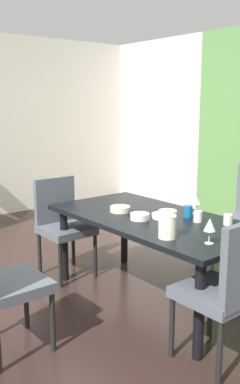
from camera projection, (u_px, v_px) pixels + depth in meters
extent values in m
cube|color=#30201D|center=(56.00, 288.00, 3.83)|extent=(5.65, 6.07, 0.02)
cube|color=silver|center=(156.00, 124.00, 6.84)|extent=(1.89, 0.10, 2.57)
cube|color=black|center=(154.00, 219.00, 3.46)|extent=(1.82, 0.91, 0.04)
cylinder|color=black|center=(124.00, 231.00, 4.36)|extent=(0.07, 0.07, 0.67)
cylinder|color=black|center=(64.00, 245.00, 3.93)|extent=(0.07, 0.07, 0.67)
cylinder|color=black|center=(199.00, 310.00, 2.69)|extent=(0.07, 0.07, 0.67)
cube|color=#50565E|center=(216.00, 294.00, 2.66)|extent=(0.44, 0.44, 0.07)
cylinder|color=black|center=(172.00, 327.00, 2.74)|extent=(0.04, 0.04, 0.42)
cylinder|color=black|center=(210.00, 309.00, 2.97)|extent=(0.04, 0.04, 0.42)
cylinder|color=black|center=(219.00, 353.00, 2.45)|extent=(0.04, 0.04, 0.42)
cube|color=#50565E|center=(67.00, 230.00, 4.00)|extent=(0.44, 0.44, 0.07)
cube|color=#50565E|center=(55.00, 202.00, 4.10)|extent=(0.05, 0.42, 0.47)
cylinder|color=black|center=(95.00, 256.00, 4.02)|extent=(0.04, 0.04, 0.42)
cylinder|color=black|center=(60.00, 265.00, 3.79)|extent=(0.04, 0.04, 0.42)
cylinder|color=black|center=(73.00, 245.00, 4.31)|extent=(0.04, 0.04, 0.42)
cylinder|color=black|center=(40.00, 253.00, 4.08)|extent=(0.04, 0.04, 0.42)
cube|color=#50565E|center=(11.00, 285.00, 2.78)|extent=(0.44, 0.44, 0.07)
cylinder|color=black|center=(26.00, 301.00, 3.09)|extent=(0.04, 0.04, 0.42)
cylinder|color=black|center=(53.00, 322.00, 2.80)|extent=(0.04, 0.04, 0.42)
cylinder|color=black|center=(213.00, 244.00, 4.35)|extent=(0.04, 0.04, 0.42)
cylinder|color=black|center=(236.00, 237.00, 4.58)|extent=(0.04, 0.04, 0.42)
cylinder|color=silver|center=(209.00, 243.00, 2.79)|extent=(0.06, 0.06, 0.00)
cylinder|color=silver|center=(209.00, 237.00, 2.79)|extent=(0.01, 0.01, 0.08)
cone|color=silver|center=(210.00, 225.00, 2.77)|extent=(0.08, 0.08, 0.09)
cylinder|color=silver|center=(196.00, 213.00, 3.55)|extent=(0.06, 0.06, 0.00)
cylinder|color=silver|center=(196.00, 209.00, 3.54)|extent=(0.01, 0.01, 0.08)
cone|color=silver|center=(196.00, 200.00, 3.53)|extent=(0.07, 0.07, 0.06)
cylinder|color=white|center=(162.00, 216.00, 3.41)|extent=(0.17, 0.17, 0.04)
cylinder|color=beige|center=(120.00, 209.00, 3.61)|extent=(0.17, 0.17, 0.05)
cylinder|color=white|center=(140.00, 216.00, 3.37)|extent=(0.15, 0.15, 0.05)
cylinder|color=silver|center=(198.00, 217.00, 3.29)|extent=(0.07, 0.07, 0.09)
cylinder|color=silver|center=(228.00, 220.00, 3.21)|extent=(0.07, 0.07, 0.08)
cylinder|color=#125C8F|center=(188.00, 211.00, 3.43)|extent=(0.07, 0.07, 0.10)
cylinder|color=white|center=(167.00, 224.00, 2.89)|extent=(0.12, 0.12, 0.19)
cone|color=white|center=(174.00, 214.00, 2.83)|extent=(0.04, 0.04, 0.03)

